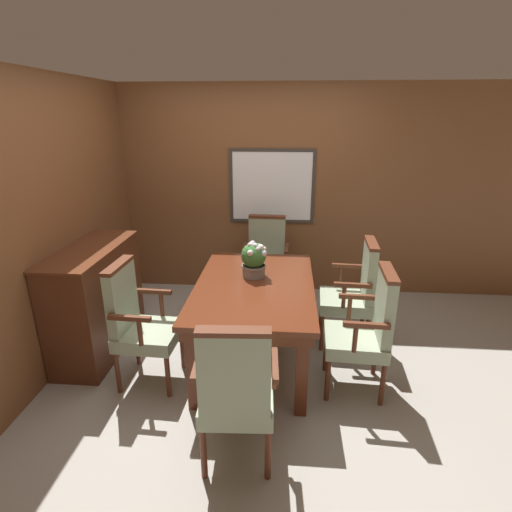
% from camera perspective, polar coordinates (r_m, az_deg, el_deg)
% --- Properties ---
extents(ground_plane, '(14.00, 14.00, 0.00)m').
position_cam_1_polar(ground_plane, '(3.72, -1.91, -15.06)').
color(ground_plane, '#A39E93').
extents(wall_back, '(7.20, 0.08, 2.45)m').
position_cam_1_polar(wall_back, '(4.83, 0.21, 9.07)').
color(wall_back, brown).
rests_on(wall_back, ground_plane).
extents(wall_left, '(0.06, 7.20, 2.45)m').
position_cam_1_polar(wall_left, '(3.73, -27.78, 3.53)').
color(wall_left, brown).
rests_on(wall_left, ground_plane).
extents(dining_table, '(1.01, 1.55, 0.75)m').
position_cam_1_polar(dining_table, '(3.46, -0.20, -5.53)').
color(dining_table, '#562614').
rests_on(dining_table, ground_plane).
extents(chair_right_far, '(0.50, 0.52, 1.04)m').
position_cam_1_polar(chair_right_far, '(3.88, 13.88, -4.71)').
color(chair_right_far, '#562B19').
rests_on(chair_right_far, ground_plane).
extents(chair_left_near, '(0.49, 0.52, 1.04)m').
position_cam_1_polar(chair_left_near, '(3.38, -16.49, -8.77)').
color(chair_left_near, '#562B19').
rests_on(chair_left_near, ground_plane).
extents(chair_head_near, '(0.52, 0.50, 1.04)m').
position_cam_1_polar(chair_head_near, '(2.54, -2.86, -18.50)').
color(chair_head_near, '#562B19').
rests_on(chair_head_near, ground_plane).
extents(chair_right_near, '(0.50, 0.52, 1.04)m').
position_cam_1_polar(chair_right_near, '(3.26, 15.54, -9.80)').
color(chair_right_near, '#562B19').
rests_on(chair_right_near, ground_plane).
extents(chair_head_far, '(0.52, 0.49, 1.04)m').
position_cam_1_polar(chair_head_far, '(4.55, 1.41, -0.40)').
color(chair_head_far, '#562B19').
rests_on(chair_head_far, ground_plane).
extents(potted_plant, '(0.23, 0.23, 0.32)m').
position_cam_1_polar(potted_plant, '(3.52, -0.30, -0.45)').
color(potted_plant, gray).
rests_on(potted_plant, dining_table).
extents(sideboard_cabinet, '(0.47, 1.15, 1.00)m').
position_cam_1_polar(sideboard_cabinet, '(3.97, -21.85, -5.87)').
color(sideboard_cabinet, '#512816').
rests_on(sideboard_cabinet, ground_plane).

